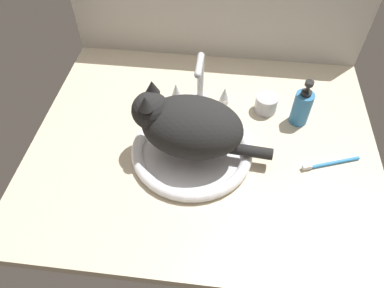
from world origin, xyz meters
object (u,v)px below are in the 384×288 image
metal_jar (266,104)px  toothbrush (329,163)px  sink_basin (192,150)px  faucet (200,85)px  soap_pump_bottle (302,107)px  cat (185,125)px

metal_jar → toothbrush: metal_jar is taller
metal_jar → toothbrush: 26.46cm
toothbrush → metal_jar: bearing=131.1°
sink_basin → toothbrush: (38.24, 0.32, -0.81)cm
sink_basin → toothbrush: size_ratio=2.08×
faucet → soap_pump_bottle: faucet is taller
faucet → soap_pump_bottle: size_ratio=1.21×
faucet → cat: cat is taller
soap_pump_bottle → faucet: bearing=171.2°
faucet → toothbrush: 44.14cm
sink_basin → cat: 10.01cm
cat → toothbrush: 41.39cm
sink_basin → soap_pump_bottle: bearing=28.2°
cat → metal_jar: size_ratio=5.41×
faucet → toothbrush: (38.24, -21.00, -6.70)cm
sink_basin → soap_pump_bottle: 35.25cm
sink_basin → faucet: bearing=90.0°
sink_basin → metal_jar: metal_jar is taller
faucet → soap_pump_bottle: (30.83, -4.79, -1.51)cm
faucet → metal_jar: bearing=-3.1°
cat → metal_jar: cat is taller
cat → metal_jar: 31.40cm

